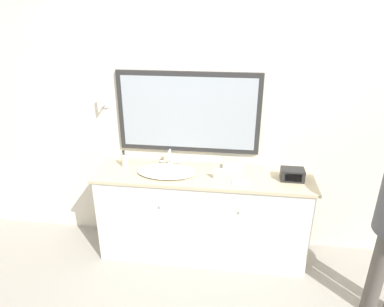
% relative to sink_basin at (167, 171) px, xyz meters
% --- Properties ---
extents(ground_plane, '(14.00, 14.00, 0.00)m').
position_rel_sink_basin_xyz_m(ground_plane, '(0.34, -0.28, -0.92)').
color(ground_plane, '#9E998E').
extents(wall_back, '(8.00, 0.18, 2.55)m').
position_rel_sink_basin_xyz_m(wall_back, '(0.33, 0.32, 0.36)').
color(wall_back, silver).
rests_on(wall_back, ground_plane).
extents(vanity_counter, '(2.02, 0.54, 0.90)m').
position_rel_sink_basin_xyz_m(vanity_counter, '(0.34, 0.02, -0.47)').
color(vanity_counter, silver).
rests_on(vanity_counter, ground_plane).
extents(sink_basin, '(0.55, 0.39, 0.17)m').
position_rel_sink_basin_xyz_m(sink_basin, '(0.00, 0.00, 0.00)').
color(sink_basin, silver).
rests_on(sink_basin, vanity_counter).
extents(soap_bottle, '(0.06, 0.06, 0.17)m').
position_rel_sink_basin_xyz_m(soap_bottle, '(-0.43, 0.08, 0.05)').
color(soap_bottle, beige).
rests_on(soap_bottle, vanity_counter).
extents(appliance_box, '(0.20, 0.13, 0.11)m').
position_rel_sink_basin_xyz_m(appliance_box, '(1.14, 0.00, 0.04)').
color(appliance_box, black).
rests_on(appliance_box, vanity_counter).
extents(picture_frame, '(0.10, 0.01, 0.11)m').
position_rel_sink_basin_xyz_m(picture_frame, '(0.49, -0.06, 0.03)').
color(picture_frame, '#B2B2B7').
rests_on(picture_frame, vanity_counter).
extents(hand_towel_near_sink, '(0.19, 0.13, 0.04)m').
position_rel_sink_basin_xyz_m(hand_towel_near_sink, '(0.61, 0.16, 0.00)').
color(hand_towel_near_sink, '#A8B7C6').
rests_on(hand_towel_near_sink, vanity_counter).
extents(metal_tray, '(0.15, 0.10, 0.01)m').
position_rel_sink_basin_xyz_m(metal_tray, '(0.69, -0.11, -0.01)').
color(metal_tray, silver).
rests_on(metal_tray, vanity_counter).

